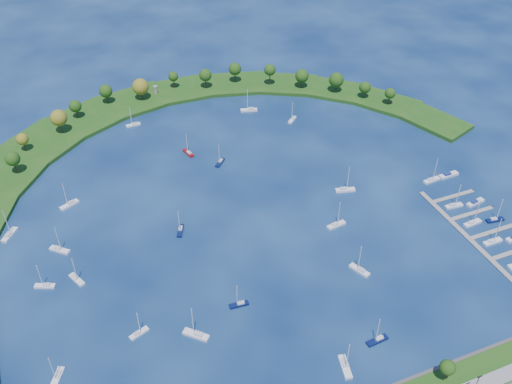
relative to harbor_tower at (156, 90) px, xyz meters
name	(u,v)px	position (x,y,z in m)	size (l,w,h in m)	color
ground	(250,208)	(13.10, -117.86, -4.40)	(700.00, 700.00, 0.00)	#071D42
breakwater	(125,170)	(-33.23, -69.14, -3.41)	(286.74, 247.64, 2.00)	#1C5115
breakwater_trees	(166,105)	(-1.05, -30.07, 5.83)	(239.32, 90.45, 13.65)	#382314
harbor_tower	(156,90)	(0.00, 0.00, 0.00)	(2.60, 2.60, 4.69)	gray
dock_system	(494,244)	(98.39, -178.86, -4.05)	(24.28, 82.00, 1.60)	gray
moored_boat_0	(249,109)	(44.78, -36.92, -3.43)	(9.89, 5.07, 14.00)	white
moored_boat_1	(336,224)	(43.16, -143.40, -3.47)	(8.94, 3.52, 12.78)	white
moored_boat_2	(180,230)	(-20.35, -121.35, -3.51)	(5.16, 8.09, 11.56)	#0A1643
moored_boat_3	(377,340)	(27.22, -202.54, -3.49)	(8.33, 2.95, 12.01)	#0A1643
moored_boat_4	(45,285)	(-77.44, -132.41, -3.51)	(8.08, 5.06, 11.53)	white
moored_boat_5	(59,249)	(-69.76, -114.10, -3.46)	(8.20, 7.80, 13.01)	white
moored_boat_6	(345,366)	(11.51, -207.76, -3.45)	(4.58, 9.55, 13.54)	white
moored_boat_7	(69,204)	(-61.91, -85.55, -3.46)	(9.20, 6.03, 13.18)	white
moored_boat_8	(196,334)	(-30.58, -176.53, -3.43)	(8.73, 8.61, 14.08)	white
moored_boat_9	(292,119)	(63.13, -55.87, -3.51)	(7.18, 6.97, 11.49)	white
moored_boat_10	(188,152)	(0.03, -65.73, -3.51)	(4.15, 8.22, 11.64)	maroon
moored_boat_11	(57,377)	(-78.04, -175.81, -3.49)	(5.96, 8.42, 12.21)	white
moored_boat_12	(360,270)	(38.71, -170.87, -3.47)	(5.75, 9.10, 12.99)	white
moored_boat_13	(139,333)	(-49.10, -168.15, -3.53)	(7.60, 4.45, 10.79)	white
moored_boat_14	(76,279)	(-65.67, -133.55, -3.49)	(5.50, 8.44, 12.09)	white
moored_boat_15	(345,189)	(58.87, -123.10, -3.45)	(9.56, 4.88, 13.54)	white
moored_boat_16	(9,234)	(-88.25, -96.70, -3.44)	(7.51, 9.09, 13.67)	white
moored_boat_17	(239,304)	(-11.69, -169.20, -3.52)	(7.56, 2.64, 10.91)	#0A1643
moored_boat_18	(220,162)	(12.19, -79.87, -3.51)	(6.78, 7.12, 11.30)	#0A1643
moored_boat_19	(133,124)	(-19.95, -27.86, -3.51)	(7.97, 2.61, 11.57)	white
docked_boat_4	(493,241)	(98.60, -177.49, -3.47)	(8.74, 2.54, 12.81)	white
docked_boat_6	(473,223)	(98.61, -164.71, -3.47)	(8.86, 3.16, 12.77)	white
docked_boat_7	(495,219)	(109.12, -166.63, -3.50)	(8.34, 3.40, 11.90)	#0A1643
docked_boat_8	(454,205)	(98.61, -151.89, -3.49)	(8.48, 3.05, 12.21)	white
docked_boat_9	(475,202)	(109.06, -153.67, -3.70)	(9.66, 4.04, 1.91)	white
docked_boat_10	(432,180)	(101.00, -132.03, -3.47)	(8.97, 3.32, 12.89)	white
docked_boat_11	(448,175)	(110.95, -131.69, -3.65)	(10.15, 3.07, 2.06)	white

